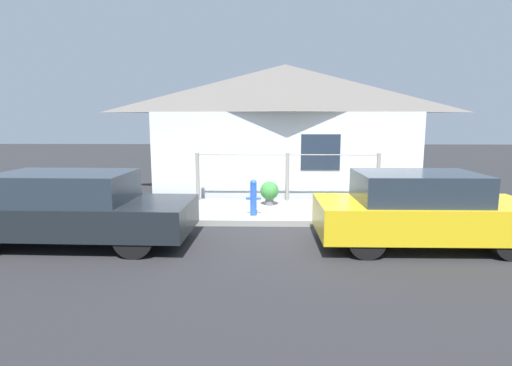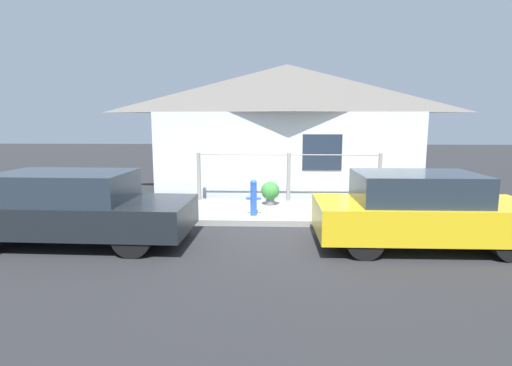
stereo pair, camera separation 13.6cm
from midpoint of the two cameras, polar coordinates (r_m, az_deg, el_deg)
The scene contains 8 objects.
ground_plane at distance 8.61m, azimuth 5.68°, elevation -6.27°, with size 60.00×60.00×0.00m, color #262628.
sidewalk at distance 9.75m, azimuth 5.27°, elevation -4.06°, with size 24.00×2.39×0.13m.
house at distance 12.28m, azimuth 4.79°, elevation 12.56°, with size 8.09×2.23×3.91m.
fence at distance 10.64m, azimuth 5.04°, elevation 1.20°, with size 4.90×0.10×1.27m.
car_left at distance 8.03m, azimuth -24.22°, elevation -3.20°, with size 4.24×1.74×1.33m.
car_right at distance 7.69m, azimuth 22.99°, elevation -3.64°, with size 3.78×1.60×1.34m.
fire_hydrant at distance 8.97m, azimuth 0.08°, elevation -1.96°, with size 0.34×0.15×0.82m.
potted_plant_near_hydrant at distance 10.08m, azimuth 2.43°, elevation -1.23°, with size 0.47×0.47×0.60m.
Camera 2 is at (-0.46, -8.29, 2.25)m, focal length 28.00 mm.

